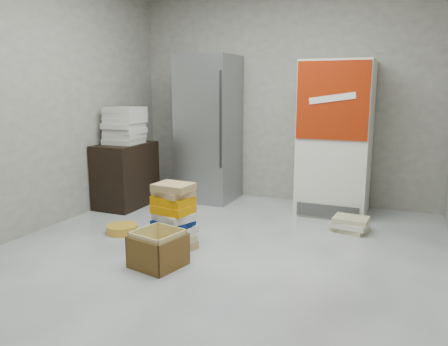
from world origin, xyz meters
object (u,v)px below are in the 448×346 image
wood_shelf (126,175)px  cardboard_box (158,251)px  coke_cooler (335,138)px  phonebook_stack_main (174,216)px  steel_fridge (209,129)px

wood_shelf → cardboard_box: (1.39, -1.52, -0.27)m
coke_cooler → phonebook_stack_main: (-1.17, -1.82, -0.59)m
steel_fridge → phonebook_stack_main: size_ratio=3.05×
steel_fridge → wood_shelf: bearing=-138.7°
wood_shelf → phonebook_stack_main: bearing=-39.8°
steel_fridge → cardboard_box: bearing=-76.0°
wood_shelf → cardboard_box: size_ratio=1.75×
coke_cooler → wood_shelf: size_ratio=2.25×
wood_shelf → cardboard_box: wood_shelf is taller
coke_cooler → phonebook_stack_main: coke_cooler is taller
wood_shelf → phonebook_stack_main: 1.71m
coke_cooler → wood_shelf: (-2.48, -0.72, -0.50)m
coke_cooler → cardboard_box: (-1.09, -2.24, -0.78)m
phonebook_stack_main → cardboard_box: size_ratio=1.36×
coke_cooler → wood_shelf: coke_cooler is taller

